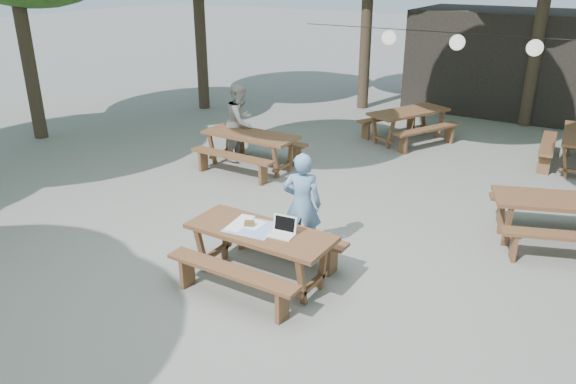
# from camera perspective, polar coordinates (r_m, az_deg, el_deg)

# --- Properties ---
(ground) EXTENTS (80.00, 80.00, 0.00)m
(ground) POSITION_cam_1_polar(r_m,az_deg,el_deg) (8.48, 5.02, -6.19)
(ground) COLOR slate
(ground) RESTS_ON ground
(pavilion) EXTENTS (6.00, 3.00, 2.80)m
(pavilion) POSITION_cam_1_polar(r_m,az_deg,el_deg) (17.62, 22.80, 12.05)
(pavilion) COLOR black
(pavilion) RESTS_ON ground
(main_picnic_table) EXTENTS (2.00, 1.58, 0.75)m
(main_picnic_table) POSITION_cam_1_polar(r_m,az_deg,el_deg) (7.62, -2.78, -6.32)
(main_picnic_table) COLOR brown
(main_picnic_table) RESTS_ON ground
(picnic_table_nw) EXTENTS (2.00, 1.58, 0.75)m
(picnic_table_nw) POSITION_cam_1_polar(r_m,az_deg,el_deg) (11.79, -3.82, 4.26)
(picnic_table_nw) COLOR brown
(picnic_table_nw) RESTS_ON ground
(picnic_table_ne) EXTENTS (2.33, 2.14, 0.75)m
(picnic_table_ne) POSITION_cam_1_polar(r_m,az_deg,el_deg) (9.49, 25.91, -2.67)
(picnic_table_ne) COLOR brown
(picnic_table_ne) RESTS_ON ground
(picnic_table_far_w) EXTENTS (2.25, 2.40, 0.75)m
(picnic_table_far_w) POSITION_cam_1_polar(r_m,az_deg,el_deg) (13.91, 12.07, 6.64)
(picnic_table_far_w) COLOR brown
(picnic_table_far_w) RESTS_ON ground
(woman) EXTENTS (0.67, 0.56, 1.57)m
(woman) POSITION_cam_1_polar(r_m,az_deg,el_deg) (8.13, 1.43, -1.26)
(woman) COLOR #668DBA
(woman) RESTS_ON ground
(second_person) EXTENTS (0.77, 0.92, 1.68)m
(second_person) POSITION_cam_1_polar(r_m,az_deg,el_deg) (12.26, -4.82, 7.14)
(second_person) COLOR beige
(second_person) RESTS_ON ground
(laptop) EXTENTS (0.36, 0.29, 0.24)m
(laptop) POSITION_cam_1_polar(r_m,az_deg,el_deg) (7.30, -0.53, -3.88)
(laptop) COLOR white
(laptop) RESTS_ON main_picnic_table
(tabletop_clutter) EXTENTS (0.72, 0.63, 0.08)m
(tabletop_clutter) POSITION_cam_1_polar(r_m,az_deg,el_deg) (7.53, -3.80, -3.49)
(tabletop_clutter) COLOR blue
(tabletop_clutter) RESTS_ON main_picnic_table
(paper_lanterns) EXTENTS (9.00, 0.34, 0.38)m
(paper_lanterns) POSITION_cam_1_polar(r_m,az_deg,el_deg) (13.26, 16.87, 14.35)
(paper_lanterns) COLOR black
(paper_lanterns) RESTS_ON ground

